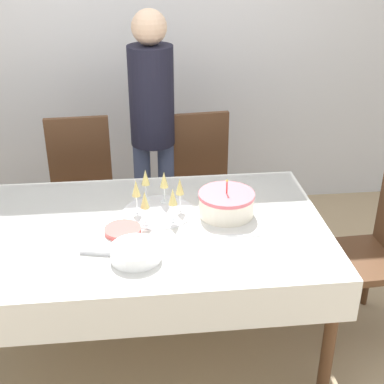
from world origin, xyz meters
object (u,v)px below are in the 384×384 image
at_px(dining_chair_far_right, 201,182).
at_px(plate_stack_dessert, 123,231).
at_px(birthday_cake, 226,204).
at_px(person_standing, 152,115).
at_px(dining_chair_right_end, 375,245).
at_px(dining_chair_far_left, 82,187).
at_px(plate_stack_main, 136,252).
at_px(champagne_tray, 158,199).

distance_m(dining_chair_far_right, plate_stack_dessert, 1.08).
bearing_deg(birthday_cake, person_standing, 110.42).
distance_m(dining_chair_right_end, plate_stack_dessert, 1.33).
bearing_deg(dining_chair_far_left, birthday_cake, -44.60).
xyz_separation_m(dining_chair_far_left, plate_stack_main, (0.34, -1.14, 0.23)).
distance_m(champagne_tray, person_standing, 0.84).
height_order(dining_chair_far_left, birthday_cake, dining_chair_far_left).
bearing_deg(person_standing, champagne_tray, -90.87).
bearing_deg(champagne_tray, plate_stack_main, -105.82).
bearing_deg(dining_chair_far_left, dining_chair_right_end, -28.47).
bearing_deg(champagne_tray, person_standing, 89.13).
relative_size(dining_chair_far_left, dining_chair_far_right, 1.00).
bearing_deg(dining_chair_far_left, dining_chair_far_right, -0.02).
distance_m(dining_chair_far_left, champagne_tray, 0.90).
xyz_separation_m(dining_chair_right_end, birthday_cake, (-0.79, 0.07, 0.26)).
bearing_deg(dining_chair_far_right, birthday_cake, -88.08).
bearing_deg(dining_chair_right_end, dining_chair_far_right, 133.43).
distance_m(dining_chair_far_left, person_standing, 0.65).
height_order(champagne_tray, person_standing, person_standing).
bearing_deg(plate_stack_dessert, dining_chair_far_left, 106.81).
relative_size(plate_stack_main, person_standing, 0.14).
relative_size(dining_chair_right_end, birthday_cake, 3.42).
xyz_separation_m(birthday_cake, champagne_tray, (-0.34, 0.06, 0.02)).
xyz_separation_m(birthday_cake, plate_stack_dessert, (-0.52, -0.15, -0.04)).
xyz_separation_m(dining_chair_right_end, plate_stack_main, (-1.25, -0.28, 0.23)).
relative_size(dining_chair_right_end, plate_stack_main, 4.32).
distance_m(dining_chair_far_left, dining_chair_right_end, 1.81).
relative_size(dining_chair_right_end, person_standing, 0.60).
distance_m(dining_chair_far_left, dining_chair_far_right, 0.77).
height_order(birthday_cake, plate_stack_main, birthday_cake).
xyz_separation_m(dining_chair_far_right, champagne_tray, (-0.32, -0.73, 0.27)).
bearing_deg(plate_stack_main, birthday_cake, 37.70).
xyz_separation_m(dining_chair_far_left, plate_stack_dessert, (0.28, -0.94, 0.21)).
xyz_separation_m(birthday_cake, plate_stack_main, (-0.46, -0.36, -0.03)).
bearing_deg(plate_stack_dessert, dining_chair_far_right, 62.28).
bearing_deg(dining_chair_far_right, dining_chair_right_end, -46.57).
relative_size(dining_chair_far_left, birthday_cake, 3.42).
height_order(dining_chair_far_right, person_standing, person_standing).
height_order(dining_chair_far_left, plate_stack_dessert, dining_chair_far_left).
relative_size(dining_chair_far_right, person_standing, 0.60).
bearing_deg(champagne_tray, birthday_cake, -9.70).
distance_m(dining_chair_far_right, champagne_tray, 0.84).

